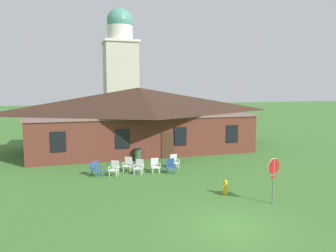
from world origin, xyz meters
TOP-DOWN VIEW (x-y plane):
  - ground_plane at (0.00, 0.00)m, footprint 200.00×200.00m
  - brick_building at (0.00, 18.28)m, footprint 19.56×10.40m
  - dome_tower at (1.55, 38.60)m, footprint 5.18×5.18m
  - stop_sign at (3.22, 1.83)m, footprint 0.77×0.27m
  - lawn_chair_by_porch at (-4.71, 9.55)m, footprint 0.83×0.86m
  - lawn_chair_near_door at (-3.52, 9.30)m, footprint 0.80×0.84m
  - lawn_chair_left_end at (-2.49, 10.17)m, footprint 0.80×0.84m
  - lawn_chair_middle at (-1.90, 9.28)m, footprint 0.82×0.85m
  - lawn_chair_right_end at (-0.80, 9.30)m, footprint 0.66×0.69m
  - lawn_chair_far_side at (0.17, 8.90)m, footprint 0.71×0.75m
  - lawn_chair_under_eave at (0.82, 10.12)m, footprint 0.64×0.67m
  - fire_hydrant at (1.65, 3.80)m, footprint 0.36×0.28m
  - trash_bin at (-1.23, 12.98)m, footprint 0.56×0.56m

SIDE VIEW (x-z plane):
  - ground_plane at x=0.00m, z-range 0.00..0.00m
  - fire_hydrant at x=1.65m, z-range -0.02..0.77m
  - trash_bin at x=-1.23m, z-range 0.01..0.99m
  - lawn_chair_by_porch at x=-4.71m, z-range 0.02..0.98m
  - lawn_chair_near_door at x=-3.52m, z-range 0.02..0.98m
  - lawn_chair_left_end at x=-2.49m, z-range 0.02..0.98m
  - lawn_chair_middle at x=-1.90m, z-range 0.02..0.98m
  - lawn_chair_right_end at x=-0.80m, z-range 0.02..0.98m
  - lawn_chair_far_side at x=0.17m, z-range 0.02..0.98m
  - lawn_chair_under_eave at x=0.82m, z-range 0.02..0.98m
  - stop_sign at x=3.22m, z-range 0.46..2.74m
  - brick_building at x=0.00m, z-range 0.05..5.74m
  - dome_tower at x=1.55m, z-range -0.82..17.54m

